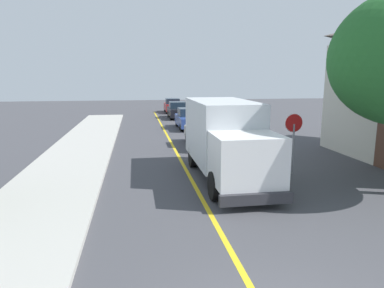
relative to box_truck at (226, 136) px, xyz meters
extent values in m
cube|color=#ADAAA3|center=(-6.85, -5.41, -1.69)|extent=(3.60, 60.00, 0.15)
cube|color=gold|center=(-1.45, 0.59, -1.76)|extent=(0.16, 56.00, 0.01)
cube|color=silver|center=(0.00, 0.73, 0.13)|extent=(2.42, 5.01, 2.60)
cube|color=white|center=(0.01, -2.77, -0.32)|extent=(2.29, 2.01, 1.70)
cube|color=#1E2D3D|center=(0.01, -3.67, 0.06)|extent=(2.04, 0.09, 0.75)
cube|color=#2D2D33|center=(0.01, -3.85, -1.35)|extent=(2.40, 0.21, 0.36)
cylinder|color=black|center=(1.06, -2.56, -1.27)|extent=(0.30, 1.00, 1.00)
cylinder|color=black|center=(-1.04, -2.57, -1.27)|extent=(0.30, 1.00, 1.00)
cylinder|color=black|center=(1.04, 1.99, -1.27)|extent=(0.30, 1.00, 1.00)
cylinder|color=black|center=(-1.06, 1.98, -1.27)|extent=(0.30, 1.00, 1.00)
cube|color=#B7B7BC|center=(0.42, 6.88, -1.12)|extent=(1.82, 4.41, 0.76)
cube|color=#1E2D3D|center=(0.42, 7.03, -0.42)|extent=(1.59, 1.81, 0.64)
cylinder|color=black|center=(1.20, 5.47, -1.45)|extent=(0.22, 0.64, 0.64)
cylinder|color=black|center=(-0.38, 5.48, -1.45)|extent=(0.22, 0.64, 0.64)
cylinder|color=black|center=(1.21, 8.29, -1.45)|extent=(0.22, 0.64, 0.64)
cylinder|color=black|center=(-0.37, 8.30, -1.45)|extent=(0.22, 0.64, 0.64)
cube|color=#2D4793|center=(0.62, 14.27, -1.12)|extent=(1.82, 4.41, 0.76)
cube|color=#1E2D3D|center=(0.62, 14.42, -0.42)|extent=(1.59, 1.81, 0.64)
cylinder|color=black|center=(1.41, 12.86, -1.45)|extent=(0.22, 0.64, 0.64)
cylinder|color=black|center=(-0.17, 12.85, -1.45)|extent=(0.22, 0.64, 0.64)
cylinder|color=black|center=(1.40, 15.68, -1.45)|extent=(0.22, 0.64, 0.64)
cylinder|color=black|center=(-0.18, 15.67, -1.45)|extent=(0.22, 0.64, 0.64)
cube|color=black|center=(0.58, 21.66, -1.12)|extent=(1.82, 4.41, 0.76)
cube|color=#1E2D3D|center=(0.58, 21.81, -0.42)|extent=(1.59, 1.81, 0.64)
cylinder|color=black|center=(1.36, 20.25, -1.45)|extent=(0.22, 0.64, 0.64)
cylinder|color=black|center=(-0.22, 20.26, -1.45)|extent=(0.22, 0.64, 0.64)
cylinder|color=black|center=(1.38, 23.06, -1.45)|extent=(0.22, 0.64, 0.64)
cylinder|color=black|center=(-0.20, 23.07, -1.45)|extent=(0.22, 0.64, 0.64)
cube|color=maroon|center=(0.69, 27.52, -1.12)|extent=(1.84, 4.42, 0.76)
cube|color=#1E2D3D|center=(0.69, 27.67, -0.42)|extent=(1.60, 1.81, 0.64)
cylinder|color=black|center=(1.46, 26.10, -1.45)|extent=(0.23, 0.64, 0.64)
cylinder|color=black|center=(-0.12, 26.12, -1.45)|extent=(0.23, 0.64, 0.64)
cylinder|color=black|center=(1.49, 28.92, -1.45)|extent=(0.23, 0.64, 0.64)
cylinder|color=black|center=(-0.09, 28.93, -1.45)|extent=(0.23, 0.64, 0.64)
cylinder|color=gray|center=(3.04, 0.07, -0.67)|extent=(0.08, 0.08, 2.20)
cylinder|color=red|center=(3.04, 0.10, 0.48)|extent=(0.76, 0.03, 0.76)
cylinder|color=white|center=(3.04, 0.12, 0.48)|extent=(0.80, 0.02, 0.80)
cube|color=brown|center=(7.60, 0.30, -0.72)|extent=(0.10, 1.00, 2.10)
camera|label=1|loc=(-3.64, -13.75, 2.43)|focal=32.42mm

